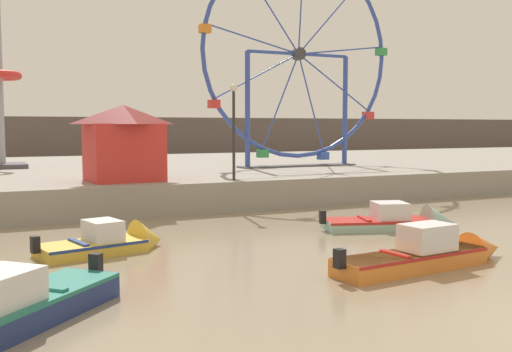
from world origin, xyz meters
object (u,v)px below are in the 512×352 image
object	(u,v)px
motorboat_orange_hull	(436,253)
motorboat_mustard_yellow	(115,242)
motorboat_seafoam	(402,221)
promenade_lamp_near	(234,118)
ferris_wheel_blue_frame	(298,58)
carnival_booth_red_striped	(124,141)

from	to	relation	value
motorboat_orange_hull	motorboat_mustard_yellow	size ratio (longest dim) A/B	1.48
motorboat_seafoam	motorboat_mustard_yellow	bearing A→B (deg)	-165.06
motorboat_orange_hull	motorboat_seafoam	distance (m)	5.50
motorboat_seafoam	promenade_lamp_near	distance (m)	8.34
motorboat_orange_hull	promenade_lamp_near	bearing A→B (deg)	87.31
motorboat_mustard_yellow	motorboat_seafoam	xyz separation A→B (m)	(9.74, -0.51, 0.00)
motorboat_seafoam	promenade_lamp_near	world-z (taller)	promenade_lamp_near
ferris_wheel_blue_frame	carnival_booth_red_striped	size ratio (longest dim) A/B	3.68
motorboat_mustard_yellow	ferris_wheel_blue_frame	distance (m)	19.64
motorboat_orange_hull	promenade_lamp_near	size ratio (longest dim) A/B	1.42
motorboat_orange_hull	promenade_lamp_near	xyz separation A→B (m)	(-0.66, 11.41, 3.55)
motorboat_mustard_yellow	carnival_booth_red_striped	xyz separation A→B (m)	(2.11, 7.98, 2.64)
carnival_booth_red_striped	promenade_lamp_near	bearing A→B (deg)	-26.26
motorboat_seafoam	promenade_lamp_near	bearing A→B (deg)	135.26
motorboat_mustard_yellow	motorboat_seafoam	distance (m)	9.75
motorboat_orange_hull	promenade_lamp_near	distance (m)	11.97
motorboat_orange_hull	motorboat_seafoam	xyz separation A→B (m)	(2.79, 4.74, -0.06)
motorboat_orange_hull	ferris_wheel_blue_frame	xyz separation A→B (m)	(6.13, 18.07, 7.02)
motorboat_orange_hull	motorboat_mustard_yellow	world-z (taller)	motorboat_orange_hull
motorboat_orange_hull	motorboat_seafoam	size ratio (longest dim) A/B	1.19
motorboat_mustard_yellow	promenade_lamp_near	bearing A→B (deg)	31.50
motorboat_mustard_yellow	promenade_lamp_near	distance (m)	9.52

